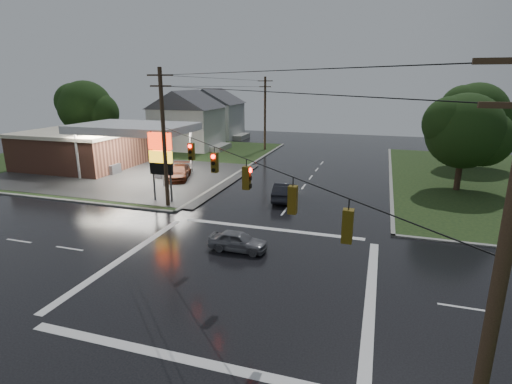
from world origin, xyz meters
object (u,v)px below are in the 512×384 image
(car_crossing, at_px, (238,241))
(car_pump, at_px, (179,173))
(pylon_sign, at_px, (161,155))
(utility_pole_se, at_px, (498,292))
(house_near, at_px, (188,119))
(house_far, at_px, (213,113))
(utility_pole_n, at_px, (265,113))
(tree_ne_far, at_px, (477,115))
(car_north, at_px, (284,191))
(utility_pole_nw, at_px, (164,137))
(gas_station, at_px, (87,147))
(tree_ne_near, at_px, (466,131))
(tree_nw_behind, at_px, (87,108))

(car_crossing, height_order, car_pump, car_pump)
(pylon_sign, distance_m, car_crossing, 12.68)
(utility_pole_se, bearing_deg, house_near, 123.79)
(car_crossing, bearing_deg, pylon_sign, 52.19)
(house_far, bearing_deg, utility_pole_n, -38.77)
(tree_ne_far, bearing_deg, house_far, 160.29)
(tree_ne_far, relative_size, car_north, 2.08)
(pylon_sign, relative_size, tree_ne_far, 0.61)
(car_crossing, bearing_deg, tree_ne_far, -29.47)
(pylon_sign, xyz_separation_m, utility_pole_nw, (1.00, -1.00, 1.71))
(car_pump, bearing_deg, gas_station, 153.93)
(utility_pole_se, bearing_deg, pylon_sign, 135.00)
(tree_ne_near, height_order, car_crossing, tree_ne_near)
(utility_pole_n, distance_m, car_crossing, 36.46)
(tree_ne_near, height_order, car_north, tree_ne_near)
(pylon_sign, height_order, car_crossing, pylon_sign)
(utility_pole_nw, bearing_deg, tree_ne_near, 27.86)
(house_far, height_order, tree_nw_behind, tree_nw_behind)
(pylon_sign, distance_m, car_north, 10.87)
(tree_nw_behind, bearing_deg, utility_pole_se, -42.34)
(utility_pole_n, bearing_deg, utility_pole_se, -68.20)
(pylon_sign, xyz_separation_m, car_crossing, (9.55, -7.61, -3.40))
(pylon_sign, bearing_deg, car_crossing, -38.53)
(gas_station, distance_m, car_crossing, 29.96)
(house_near, relative_size, tree_ne_far, 1.13)
(pylon_sign, relative_size, house_far, 0.54)
(gas_station, relative_size, tree_ne_near, 2.92)
(house_far, distance_m, car_north, 40.04)
(tree_ne_far, xyz_separation_m, car_north, (-17.95, -19.80, -5.40))
(car_crossing, bearing_deg, tree_nw_behind, 51.23)
(utility_pole_n, distance_m, tree_ne_near, 28.55)
(gas_station, bearing_deg, house_far, 82.50)
(utility_pole_se, bearing_deg, house_far, 118.68)
(pylon_sign, xyz_separation_m, house_far, (-11.45, 37.50, 0.39))
(house_far, distance_m, car_pump, 31.55)
(utility_pole_nw, height_order, house_near, utility_pole_nw)
(utility_pole_n, height_order, tree_nw_behind, utility_pole_n)
(house_near, bearing_deg, house_far, 94.76)
(utility_pole_se, height_order, car_crossing, utility_pole_se)
(pylon_sign, bearing_deg, utility_pole_nw, -45.00)
(pylon_sign, distance_m, tree_ne_near, 27.23)
(utility_pole_se, relative_size, tree_nw_behind, 1.10)
(tree_nw_behind, relative_size, car_crossing, 2.77)
(utility_pole_n, xyz_separation_m, tree_ne_far, (26.65, -4.01, 0.71))
(utility_pole_n, bearing_deg, pylon_sign, -92.08)
(tree_ne_far, xyz_separation_m, car_crossing, (-18.10, -31.10, -5.56))
(house_near, height_order, car_north, house_near)
(car_crossing, bearing_deg, utility_pole_n, 14.41)
(pylon_sign, bearing_deg, gas_station, 148.78)
(tree_ne_near, height_order, car_pump, tree_ne_near)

